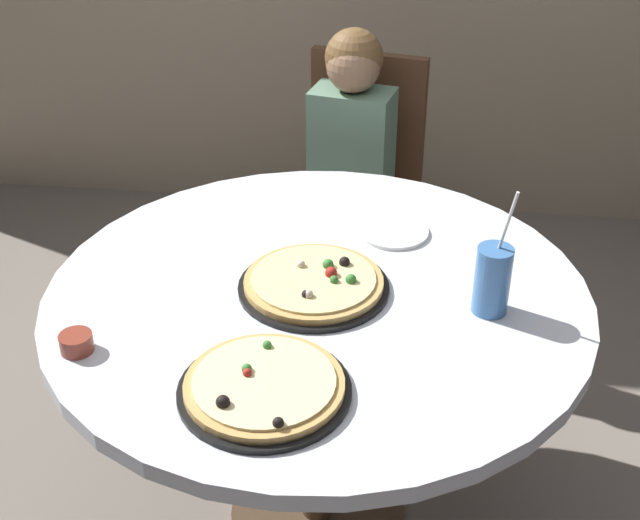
% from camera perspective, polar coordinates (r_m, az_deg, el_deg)
% --- Properties ---
extents(ground_plane, '(8.00, 8.00, 0.00)m').
position_cam_1_polar(ground_plane, '(2.47, -0.14, -16.60)').
color(ground_plane, slate).
extents(dining_table, '(1.26, 1.26, 0.75)m').
position_cam_1_polar(dining_table, '(2.03, -0.17, -4.16)').
color(dining_table, silver).
rests_on(dining_table, ground_plane).
extents(chair_wooden, '(0.48, 0.48, 0.95)m').
position_cam_1_polar(chair_wooden, '(2.98, 2.61, 5.46)').
color(chair_wooden, brown).
rests_on(chair_wooden, ground_plane).
extents(diner_child, '(0.33, 0.43, 1.08)m').
position_cam_1_polar(diner_child, '(2.85, 1.60, 3.09)').
color(diner_child, '#3F4766').
rests_on(diner_child, ground_plane).
extents(pizza_veggie, '(0.35, 0.35, 0.05)m').
position_cam_1_polar(pizza_veggie, '(1.97, -0.38, -1.52)').
color(pizza_veggie, black).
rests_on(pizza_veggie, dining_table).
extents(pizza_cheese, '(0.34, 0.34, 0.05)m').
position_cam_1_polar(pizza_cheese, '(1.68, -3.76, -8.45)').
color(pizza_cheese, black).
rests_on(pizza_cheese, dining_table).
extents(soda_cup, '(0.08, 0.08, 0.31)m').
position_cam_1_polar(soda_cup, '(1.90, 11.45, -1.30)').
color(soda_cup, '#3F72B2').
rests_on(soda_cup, dining_table).
extents(sauce_bowl, '(0.07, 0.07, 0.04)m').
position_cam_1_polar(sauce_bowl, '(1.85, -15.98, -5.34)').
color(sauce_bowl, brown).
rests_on(sauce_bowl, dining_table).
extents(plate_small, '(0.18, 0.18, 0.01)m').
position_cam_1_polar(plate_small, '(2.21, 4.95, 1.89)').
color(plate_small, white).
rests_on(plate_small, dining_table).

